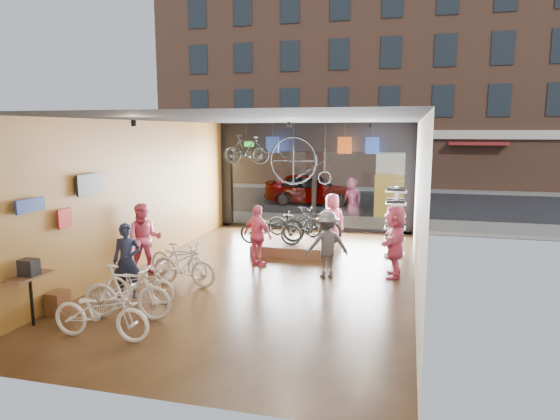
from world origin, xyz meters
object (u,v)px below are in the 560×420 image
(floor_bike_3, at_px, (184,265))
(customer_1, at_px, (144,239))
(display_bike_right, at_px, (295,222))
(street_car, at_px, (311,189))
(customer_5, at_px, (395,241))
(floor_bike_0, at_px, (101,312))
(customer_3, at_px, (327,244))
(penny_farthing, at_px, (303,162))
(floor_bike_1, at_px, (127,292))
(customer_4, at_px, (332,221))
(display_bike_left, at_px, (271,228))
(customer_2, at_px, (258,235))
(box_truck, at_px, (402,182))
(customer_0, at_px, (127,261))
(sunglasses_rack, at_px, (395,221))
(floor_bike_2, at_px, (139,283))
(hung_bike, at_px, (246,149))
(display_bike_mid, at_px, (312,225))
(display_platform, at_px, (298,247))
(floor_bike_4, at_px, (179,259))

(floor_bike_3, relative_size, customer_1, 0.92)
(display_bike_right, bearing_deg, street_car, 10.33)
(street_car, xyz_separation_m, customer_5, (4.26, -11.39, 0.12))
(floor_bike_0, xyz_separation_m, display_bike_right, (1.65, 7.67, 0.28))
(display_bike_right, distance_m, customer_3, 3.43)
(customer_3, distance_m, penny_farthing, 5.03)
(floor_bike_1, bearing_deg, customer_4, -28.99)
(display_bike_left, relative_size, customer_2, 1.11)
(box_truck, distance_m, penny_farthing, 7.21)
(customer_0, bearing_deg, display_bike_right, 48.70)
(customer_1, height_order, sunglasses_rack, sunglasses_rack)
(floor_bike_2, bearing_deg, street_car, -7.06)
(street_car, relative_size, hung_bike, 2.82)
(street_car, xyz_separation_m, box_truck, (4.27, -1.00, 0.52))
(sunglasses_rack, bearing_deg, floor_bike_2, -143.06)
(floor_bike_1, xyz_separation_m, customer_5, (4.80, 4.12, 0.36))
(display_bike_right, relative_size, customer_3, 1.05)
(floor_bike_1, xyz_separation_m, floor_bike_2, (-0.26, 0.88, -0.12))
(display_bike_mid, bearing_deg, street_car, 10.14)
(sunglasses_rack, bearing_deg, customer_2, -160.23)
(floor_bike_1, distance_m, penny_farthing, 8.54)
(street_car, xyz_separation_m, penny_farthing, (1.14, -7.38, 1.74))
(floor_bike_0, distance_m, customer_3, 5.58)
(display_bike_left, distance_m, customer_5, 3.75)
(display_platform, distance_m, customer_3, 2.74)
(hung_bike, bearing_deg, display_platform, -128.04)
(floor_bike_0, distance_m, customer_4, 8.16)
(floor_bike_3, distance_m, display_bike_left, 3.51)
(box_truck, height_order, customer_4, box_truck)
(floor_bike_2, bearing_deg, sunglasses_rack, -47.10)
(customer_3, bearing_deg, street_car, -99.13)
(box_truck, xyz_separation_m, display_bike_left, (-3.51, -9.04, -0.51))
(street_car, height_order, customer_5, customer_5)
(box_truck, bearing_deg, customer_5, -90.05)
(customer_4, bearing_deg, box_truck, -132.45)
(box_truck, distance_m, floor_bike_2, 14.58)
(street_car, relative_size, display_bike_left, 2.48)
(floor_bike_0, xyz_separation_m, display_bike_mid, (2.33, 6.85, 0.36))
(display_bike_left, bearing_deg, customer_5, -115.44)
(sunglasses_rack, bearing_deg, customer_0, -146.65)
(floor_bike_0, xyz_separation_m, floor_bike_4, (-0.32, 3.67, -0.02))
(street_car, distance_m, display_bike_left, 10.07)
(customer_2, bearing_deg, customer_1, 57.06)
(box_truck, height_order, display_bike_mid, box_truck)
(floor_bike_2, xyz_separation_m, customer_1, (-0.93, 1.91, 0.48))
(box_truck, height_order, customer_1, box_truck)
(customer_1, bearing_deg, customer_4, 21.02)
(floor_bike_3, relative_size, customer_3, 1.00)
(floor_bike_0, bearing_deg, floor_bike_2, 9.56)
(customer_2, bearing_deg, display_platform, -84.75)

